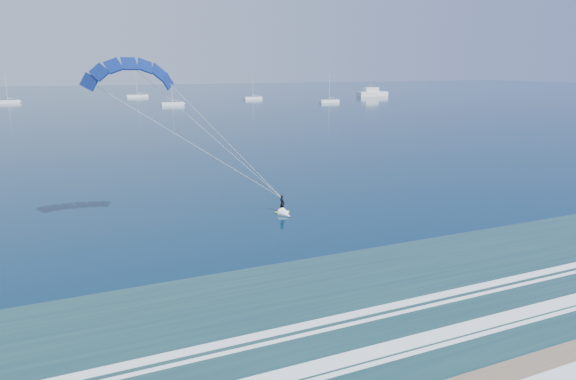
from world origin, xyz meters
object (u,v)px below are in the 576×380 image
(motor_yacht, at_px, (372,93))
(sailboat_2, at_px, (8,102))
(sailboat_6, at_px, (329,101))
(sailboat_5, at_px, (253,98))
(sailboat_4, at_px, (137,96))
(sailboat_3, at_px, (172,104))
(kitesurfer_rig, at_px, (212,136))

(motor_yacht, height_order, sailboat_2, sailboat_2)
(sailboat_6, bearing_deg, sailboat_5, 122.78)
(sailboat_4, bearing_deg, sailboat_6, -47.44)
(sailboat_3, height_order, sailboat_6, sailboat_3)
(kitesurfer_rig, xyz_separation_m, sailboat_6, (92.94, 147.66, -7.76))
(sailboat_3, distance_m, sailboat_6, 64.62)
(motor_yacht, xyz_separation_m, sailboat_3, (-106.85, -22.29, -1.09))
(sailboat_2, bearing_deg, kitesurfer_rig, -81.33)
(kitesurfer_rig, relative_size, sailboat_5, 1.78)
(sailboat_2, height_order, sailboat_5, sailboat_2)
(sailboat_2, xyz_separation_m, sailboat_5, (101.57, -17.59, -0.00))
(motor_yacht, xyz_separation_m, sailboat_2, (-166.47, 18.02, -1.09))
(sailboat_3, bearing_deg, sailboat_4, 93.91)
(kitesurfer_rig, distance_m, motor_yacht, 226.54)
(sailboat_5, relative_size, sailboat_6, 0.98)
(sailboat_3, relative_size, sailboat_4, 0.88)
(kitesurfer_rig, distance_m, sailboat_4, 223.21)
(sailboat_6, bearing_deg, sailboat_3, 170.19)
(motor_yacht, distance_m, sailboat_6, 54.54)
(motor_yacht, bearing_deg, sailboat_4, 159.88)
(sailboat_2, relative_size, sailboat_5, 1.04)
(motor_yacht, bearing_deg, sailboat_3, -168.22)
(sailboat_3, height_order, sailboat_4, sailboat_4)
(kitesurfer_rig, height_order, motor_yacht, kitesurfer_rig)
(sailboat_4, xyz_separation_m, sailboat_5, (46.25, -40.28, -0.01))
(kitesurfer_rig, height_order, sailboat_2, kitesurfer_rig)
(motor_yacht, distance_m, sailboat_3, 109.16)
(motor_yacht, relative_size, sailboat_6, 1.40)
(sailboat_5, xyz_separation_m, sailboat_6, (21.72, -33.73, 0.00))
(sailboat_2, distance_m, sailboat_6, 133.55)
(sailboat_2, height_order, sailboat_4, sailboat_4)
(sailboat_2, bearing_deg, motor_yacht, -6.18)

